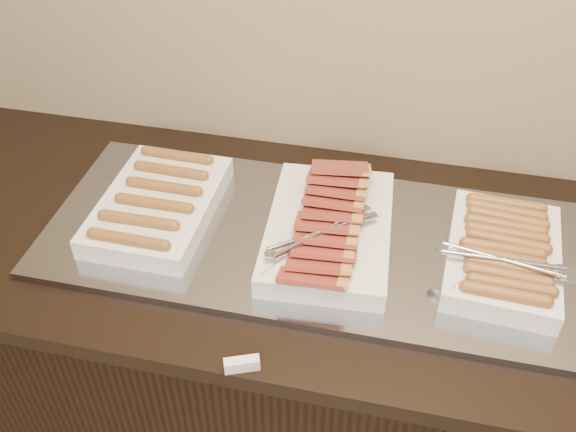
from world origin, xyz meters
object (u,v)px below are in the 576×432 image
object	(u,v)px
dish_left	(159,204)
dish_center	(328,228)
counter	(316,365)
warming_tray	(314,240)
dish_right	(503,254)

from	to	relation	value
dish_left	dish_center	size ratio (longest dim) A/B	0.87
counter	dish_left	world-z (taller)	dish_left
counter	warming_tray	distance (m)	0.46
counter	dish_center	distance (m)	0.50
warming_tray	dish_center	world-z (taller)	dish_center
dish_center	dish_right	distance (m)	0.37
dish_right	dish_left	bearing A→B (deg)	-176.41
dish_center	dish_right	world-z (taller)	dish_center
counter	dish_left	xyz separation A→B (m)	(-0.38, 0.00, 0.50)
dish_left	dish_right	distance (m)	0.76
warming_tray	dish_right	world-z (taller)	dish_right
warming_tray	dish_left	distance (m)	0.36
dish_right	dish_center	bearing A→B (deg)	-176.24
counter	dish_right	distance (m)	0.63
warming_tray	dish_left	size ratio (longest dim) A/B	3.25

